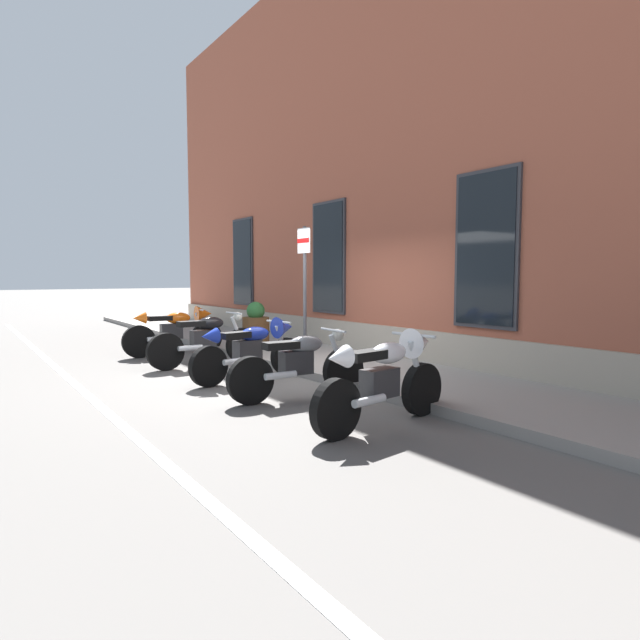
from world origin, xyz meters
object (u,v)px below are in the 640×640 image
at_px(motorcycle_orange_sport, 177,329).
at_px(motorcycle_blue_sport, 254,346).
at_px(motorcycle_grey_naked, 301,364).
at_px(motorcycle_white_sport, 388,374).
at_px(parking_sign, 304,275).
at_px(motorcycle_black_naked, 207,340).
at_px(barrel_planter, 256,327).

relative_size(motorcycle_orange_sport, motorcycle_blue_sport, 0.98).
bearing_deg(motorcycle_grey_naked, motorcycle_blue_sport, 176.48).
distance_m(motorcycle_white_sport, parking_sign, 3.85).
xyz_separation_m(motorcycle_black_naked, parking_sign, (1.37, 1.28, 1.20)).
xyz_separation_m(motorcycle_black_naked, motorcycle_blue_sport, (1.65, 0.13, 0.05)).
bearing_deg(motorcycle_black_naked, motorcycle_orange_sport, 178.75).
xyz_separation_m(motorcycle_grey_naked, motorcycle_white_sport, (1.68, 0.08, 0.11)).
distance_m(motorcycle_blue_sport, barrel_planter, 3.09).
relative_size(motorcycle_orange_sport, motorcycle_grey_naked, 1.01).
height_order(motorcycle_black_naked, motorcycle_blue_sport, motorcycle_blue_sport).
bearing_deg(motorcycle_orange_sport, barrel_planter, 68.80).
xyz_separation_m(motorcycle_black_naked, motorcycle_white_sport, (4.86, 0.11, 0.09)).
bearing_deg(barrel_planter, motorcycle_orange_sport, -111.20).
bearing_deg(parking_sign, barrel_planter, 172.74).
relative_size(motorcycle_grey_naked, motorcycle_white_sport, 1.02).
distance_m(motorcycle_blue_sport, motorcycle_grey_naked, 1.53).
height_order(motorcycle_black_naked, motorcycle_grey_naked, motorcycle_black_naked).
relative_size(motorcycle_orange_sport, parking_sign, 0.88).
xyz_separation_m(motorcycle_white_sport, parking_sign, (-3.49, 1.17, 1.12)).
relative_size(motorcycle_white_sport, parking_sign, 0.86).
relative_size(motorcycle_black_naked, parking_sign, 0.91).
bearing_deg(motorcycle_orange_sport, parking_sign, 22.27).
distance_m(motorcycle_black_naked, barrel_planter, 1.92).
height_order(motorcycle_blue_sport, barrel_planter, barrel_planter).
relative_size(motorcycle_blue_sport, motorcycle_white_sport, 1.04).
distance_m(motorcycle_orange_sport, parking_sign, 3.48).
bearing_deg(motorcycle_orange_sport, motorcycle_white_sport, 0.66).
distance_m(motorcycle_orange_sport, motorcycle_grey_naked, 4.86).
height_order(motorcycle_black_naked, barrel_planter, barrel_planter).
bearing_deg(motorcycle_grey_naked, motorcycle_orange_sport, 179.99).
bearing_deg(motorcycle_white_sport, parking_sign, 161.46).
xyz_separation_m(motorcycle_blue_sport, parking_sign, (-0.28, 1.15, 1.15)).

